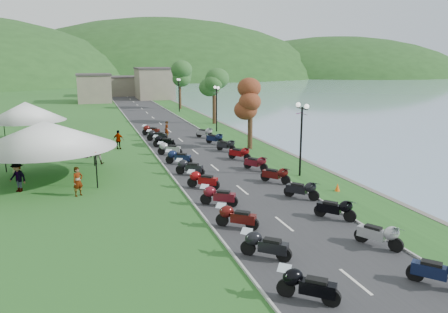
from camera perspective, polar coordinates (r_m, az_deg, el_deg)
road at (r=49.85m, az=-7.16°, el=3.33°), size 7.00×120.00×0.02m
hills_backdrop at (r=208.72m, az=-15.54°, el=9.97°), size 360.00×120.00×76.00m
far_building at (r=93.80m, az=-13.64°, el=8.92°), size 18.00×16.00×5.00m
moto_row_left at (r=25.73m, az=-1.87°, el=-4.12°), size 2.60×46.88×1.10m
moto_row_right at (r=28.79m, az=6.81°, el=-2.39°), size 2.60×37.47×1.10m
vendor_tent_main at (r=31.38m, az=-22.17°, el=0.72°), size 6.12×6.12×4.00m
vendor_tent_side at (r=45.95m, az=-24.33°, el=4.04°), size 4.85×4.85×4.00m
tree_lakeside at (r=39.01m, az=3.46°, el=5.92°), size 2.47×2.47×6.86m
pedestrian_a at (r=27.48m, az=-18.42°, el=-4.88°), size 0.80×0.74×1.77m
pedestrian_b at (r=35.31m, az=-16.13°, el=-0.92°), size 1.01×0.72×1.88m
pedestrian_c at (r=29.71m, az=-25.19°, el=-4.16°), size 1.25×1.15×1.87m
traffic_cone_near at (r=19.07m, az=5.79°, el=-11.37°), size 0.29×0.29×0.45m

